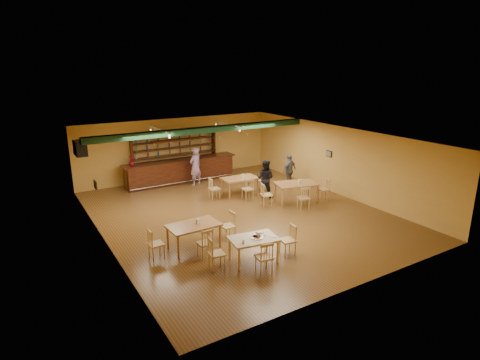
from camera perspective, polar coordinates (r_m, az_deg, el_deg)
floor at (r=15.31m, az=-0.10°, el=-4.89°), size 12.00×12.00×0.00m
ceiling_beam at (r=16.94m, az=-5.03°, el=7.20°), size 10.00×0.30×0.25m
track_rail_left at (r=16.78m, az=-11.52°, el=7.10°), size 0.05×2.50×0.05m
track_rail_right at (r=18.10m, az=-1.88°, el=8.07°), size 0.05×2.50×0.05m
ac_unit at (r=16.93m, az=-21.94°, el=4.28°), size 0.34×0.70×0.48m
picture_left at (r=13.98m, az=-20.08°, el=-0.65°), size 0.04×0.34×0.28m
picture_right at (r=18.12m, az=12.68°, el=3.70°), size 0.04×0.34×0.28m
bar_counter at (r=19.43m, az=-8.51°, el=1.32°), size 5.61×0.85×1.13m
back_bar_hutch at (r=19.86m, az=-9.29°, el=3.32°), size 4.34×0.40×2.28m
poinsettia at (r=18.50m, az=-15.35°, el=2.68°), size 0.33×0.33×0.46m
dining_table_b at (r=17.41m, az=-0.04°, el=-0.89°), size 1.58×1.00×0.77m
dining_table_c at (r=12.53m, az=-6.64°, el=-8.05°), size 1.61×1.00×0.79m
dining_table_d at (r=16.57m, az=8.03°, el=-1.84°), size 1.89×1.42×0.84m
near_table at (r=11.70m, az=1.95°, el=-9.95°), size 1.48×1.07×0.73m
pizza_tray at (r=11.58m, az=2.38°, el=-8.18°), size 0.49×0.49×0.01m
parmesan_shaker at (r=11.19m, az=0.47°, el=-8.82°), size 0.08×0.08×0.11m
napkin_stack at (r=11.85m, az=2.85°, el=-7.55°), size 0.21×0.16×0.03m
pizza_server at (r=11.69m, az=2.85°, el=-7.89°), size 0.29×0.29×0.00m
side_plate at (r=11.67m, az=4.73°, el=-8.04°), size 0.25×0.25×0.01m
patron_bar at (r=18.77m, az=-6.43°, el=1.95°), size 0.77×0.64×1.82m
patron_right_a at (r=17.06m, az=3.65°, el=0.24°), size 0.98×1.01×1.64m
patron_right_b at (r=18.69m, az=7.09°, el=1.41°), size 0.96×0.58×1.53m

